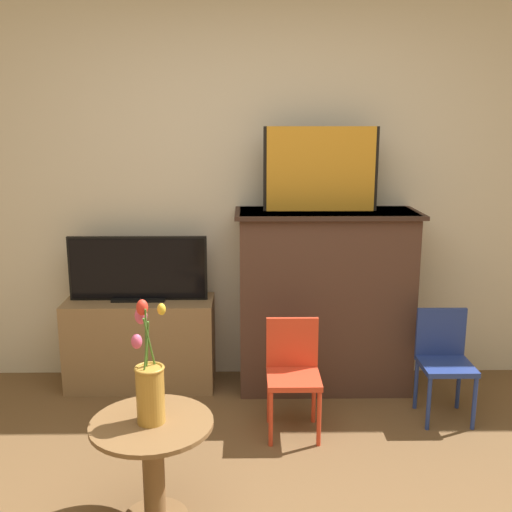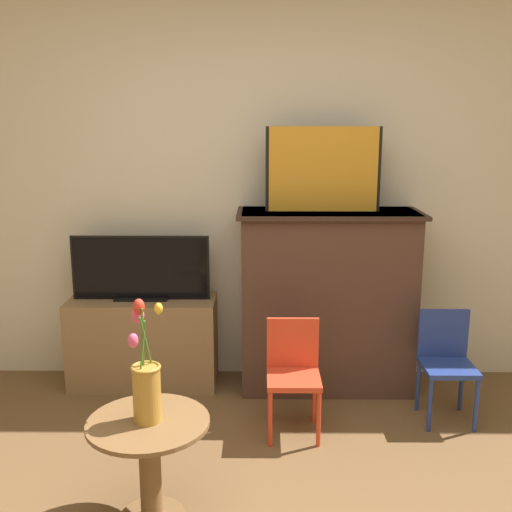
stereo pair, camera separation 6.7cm
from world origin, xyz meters
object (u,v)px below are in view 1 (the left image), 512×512
object	(u,v)px
painting	(321,169)
tv_monitor	(138,270)
chair_red	(293,368)
vase_tulips	(149,383)
chair_blue	(444,356)

from	to	relation	value
painting	tv_monitor	bearing A→B (deg)	179.33
tv_monitor	chair_red	world-z (taller)	tv_monitor
painting	tv_monitor	xyz separation A→B (m)	(-1.15, 0.01, -0.63)
chair_red	painting	bearing A→B (deg)	71.27
chair_red	vase_tulips	bearing A→B (deg)	-129.83
painting	vase_tulips	xyz separation A→B (m)	(-0.86, -1.38, -0.77)
tv_monitor	vase_tulips	distance (m)	1.43
chair_blue	vase_tulips	size ratio (longest dim) A/B	1.21
vase_tulips	painting	bearing A→B (deg)	58.11
painting	tv_monitor	size ratio (longest dim) A/B	0.80
tv_monitor	chair_blue	size ratio (longest dim) A/B	1.39
tv_monitor	chair_red	bearing A→B (deg)	-32.50
chair_red	chair_blue	size ratio (longest dim) A/B	1.00
chair_red	vase_tulips	xyz separation A→B (m)	(-0.66, -0.79, 0.28)
tv_monitor	chair_red	distance (m)	1.20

